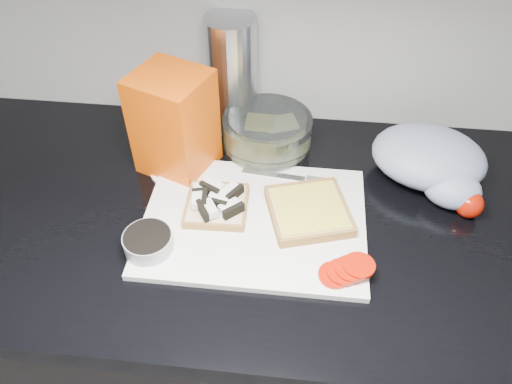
# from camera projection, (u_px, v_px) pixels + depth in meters

# --- Properties ---
(base_cabinet) EXTENTS (3.50, 0.60, 0.86)m
(base_cabinet) POSITION_uv_depth(u_px,v_px,m) (289.00, 340.00, 1.26)
(base_cabinet) COLOR black
(base_cabinet) RESTS_ON ground
(countertop) EXTENTS (3.50, 0.64, 0.04)m
(countertop) POSITION_uv_depth(u_px,v_px,m) (300.00, 220.00, 0.94)
(countertop) COLOR black
(countertop) RESTS_ON base_cabinet
(cutting_board) EXTENTS (0.40, 0.30, 0.01)m
(cutting_board) POSITION_uv_depth(u_px,v_px,m) (254.00, 221.00, 0.91)
(cutting_board) COLOR white
(cutting_board) RESTS_ON countertop
(bread_left) EXTENTS (0.12, 0.12, 0.04)m
(bread_left) POSITION_uv_depth(u_px,v_px,m) (216.00, 203.00, 0.91)
(bread_left) COLOR beige
(bread_left) RESTS_ON cutting_board
(bread_right) EXTENTS (0.18, 0.18, 0.02)m
(bread_right) POSITION_uv_depth(u_px,v_px,m) (309.00, 211.00, 0.90)
(bread_right) COLOR beige
(bread_right) RESTS_ON cutting_board
(tomato_slices) EXTENTS (0.10, 0.08, 0.02)m
(tomato_slices) POSITION_uv_depth(u_px,v_px,m) (347.00, 270.00, 0.81)
(tomato_slices) COLOR #B11504
(tomato_slices) RESTS_ON cutting_board
(knife) EXTENTS (0.19, 0.03, 0.01)m
(knife) POSITION_uv_depth(u_px,v_px,m) (301.00, 178.00, 0.97)
(knife) COLOR silver
(knife) RESTS_ON cutting_board
(seed_tub) EXTENTS (0.08, 0.08, 0.04)m
(seed_tub) POSITION_uv_depth(u_px,v_px,m) (148.00, 243.00, 0.85)
(seed_tub) COLOR #989D9C
(seed_tub) RESTS_ON countertop
(tub_lid) EXTENTS (0.13, 0.13, 0.01)m
(tub_lid) POSITION_uv_depth(u_px,v_px,m) (175.00, 170.00, 1.01)
(tub_lid) COLOR white
(tub_lid) RESTS_ON countertop
(glass_bowl) EXTENTS (0.18, 0.18, 0.08)m
(glass_bowl) POSITION_uv_depth(u_px,v_px,m) (267.00, 134.00, 1.04)
(glass_bowl) COLOR silver
(glass_bowl) RESTS_ON countertop
(bread_bag) EXTENTS (0.17, 0.16, 0.21)m
(bread_bag) POSITION_uv_depth(u_px,v_px,m) (174.00, 123.00, 0.95)
(bread_bag) COLOR #FD4404
(bread_bag) RESTS_ON countertop
(steel_canister) EXTENTS (0.10, 0.10, 0.25)m
(steel_canister) POSITION_uv_depth(u_px,v_px,m) (232.00, 75.00, 1.04)
(steel_canister) COLOR #B2B1B6
(steel_canister) RESTS_ON countertop
(grocery_bag) EXTENTS (0.25, 0.24, 0.10)m
(grocery_bag) POSITION_uv_depth(u_px,v_px,m) (432.00, 161.00, 0.96)
(grocery_bag) COLOR #949DB7
(grocery_bag) RESTS_ON countertop
(whole_tomatoes) EXTENTS (0.05, 0.05, 0.05)m
(whole_tomatoes) POSITION_uv_depth(u_px,v_px,m) (469.00, 204.00, 0.91)
(whole_tomatoes) COLOR #B11504
(whole_tomatoes) RESTS_ON countertop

